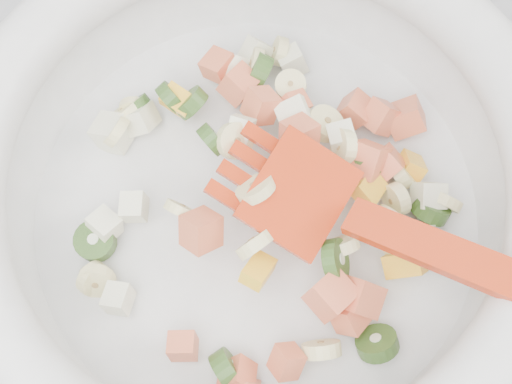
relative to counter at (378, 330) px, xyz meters
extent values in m
cube|color=#95959A|center=(0.00, 0.00, 0.00)|extent=(2.00, 0.60, 0.90)
cylinder|color=silver|center=(-0.16, 0.02, 0.46)|extent=(0.32, 0.32, 0.02)
torus|color=silver|center=(-0.16, 0.02, 0.53)|extent=(0.40, 0.40, 0.04)
cylinder|color=#F6F1A4|center=(-0.07, -0.03, 0.49)|extent=(0.03, 0.03, 0.04)
cylinder|color=#F6F1A4|center=(-0.06, 0.03, 0.48)|extent=(0.03, 0.04, 0.03)
cylinder|color=#F6F1A4|center=(-0.07, 0.00, 0.49)|extent=(0.02, 0.03, 0.03)
cylinder|color=#F6F1A4|center=(-0.24, 0.10, 0.48)|extent=(0.03, 0.02, 0.03)
cylinder|color=#F6F1A4|center=(-0.07, -0.01, 0.48)|extent=(0.03, 0.03, 0.03)
cylinder|color=#F6F1A4|center=(-0.16, 0.01, 0.52)|extent=(0.04, 0.03, 0.03)
cylinder|color=#F6F1A4|center=(-0.10, 0.04, 0.50)|extent=(0.02, 0.04, 0.04)
cylinder|color=#F6F1A4|center=(-0.12, 0.10, 0.49)|extent=(0.02, 0.02, 0.02)
cylinder|color=#F6F1A4|center=(-0.27, -0.02, 0.48)|extent=(0.03, 0.02, 0.03)
cylinder|color=#F6F1A4|center=(-0.24, 0.10, 0.48)|extent=(0.03, 0.04, 0.03)
cylinder|color=#F6F1A4|center=(-0.15, 0.12, 0.49)|extent=(0.02, 0.03, 0.04)
cylinder|color=#F6F1A4|center=(-0.03, 0.00, 0.48)|extent=(0.03, 0.03, 0.04)
cylinder|color=#F6F1A4|center=(-0.13, 0.13, 0.48)|extent=(0.02, 0.03, 0.03)
cylinder|color=#F6F1A4|center=(-0.11, -0.03, 0.49)|extent=(0.03, 0.02, 0.03)
cylinder|color=#F6F1A4|center=(-0.21, 0.01, 0.50)|extent=(0.03, 0.02, 0.03)
cylinder|color=#F6F1A4|center=(-0.17, -0.02, 0.51)|extent=(0.03, 0.03, 0.03)
cylinder|color=#F6F1A4|center=(-0.17, 0.05, 0.51)|extent=(0.03, 0.03, 0.03)
cylinder|color=#F6F1A4|center=(-0.27, -0.02, 0.48)|extent=(0.03, 0.02, 0.03)
cylinder|color=#F6F1A4|center=(-0.25, 0.08, 0.49)|extent=(0.02, 0.03, 0.03)
cylinder|color=#F6F1A4|center=(-0.13, -0.09, 0.49)|extent=(0.03, 0.02, 0.04)
cylinder|color=#F6F1A4|center=(-0.10, 0.06, 0.49)|extent=(0.03, 0.03, 0.02)
cylinder|color=#F6F1A4|center=(-0.13, 0.04, 0.51)|extent=(0.03, 0.03, 0.03)
cube|color=#DD6D45|center=(-0.10, -0.06, 0.49)|extent=(0.04, 0.03, 0.04)
cube|color=#DD6D45|center=(-0.22, -0.07, 0.48)|extent=(0.02, 0.02, 0.02)
cube|color=#DD6D45|center=(-0.20, -0.01, 0.51)|extent=(0.03, 0.04, 0.03)
cube|color=#DD6D45|center=(-0.17, 0.12, 0.49)|extent=(0.03, 0.03, 0.02)
cube|color=#DD6D45|center=(-0.07, 0.03, 0.49)|extent=(0.04, 0.03, 0.03)
cube|color=#DD6D45|center=(-0.16, -0.09, 0.49)|extent=(0.03, 0.02, 0.03)
cube|color=#DD6D45|center=(-0.11, -0.07, 0.48)|extent=(0.03, 0.03, 0.03)
cube|color=#DD6D45|center=(-0.06, 0.07, 0.49)|extent=(0.03, 0.03, 0.03)
cube|color=#DD6D45|center=(-0.08, 0.03, 0.50)|extent=(0.04, 0.04, 0.04)
cube|color=#DD6D45|center=(-0.15, 0.08, 0.50)|extent=(0.03, 0.03, 0.03)
cube|color=#DD6D45|center=(-0.13, 0.08, 0.50)|extent=(0.03, 0.02, 0.03)
cube|color=#DD6D45|center=(-0.16, 0.10, 0.49)|extent=(0.03, 0.03, 0.03)
cube|color=#DD6D45|center=(-0.19, -0.10, 0.48)|extent=(0.03, 0.03, 0.03)
cube|color=#DD6D45|center=(-0.08, 0.08, 0.48)|extent=(0.03, 0.03, 0.03)
cube|color=#DD6D45|center=(-0.04, 0.07, 0.48)|extent=(0.03, 0.03, 0.04)
cube|color=#DD6D45|center=(-0.13, 0.05, 0.51)|extent=(0.03, 0.03, 0.03)
cube|color=#DD6D45|center=(-0.12, -0.06, 0.50)|extent=(0.04, 0.03, 0.03)
cylinder|color=#518D2F|center=(-0.14, 0.11, 0.49)|extent=(0.03, 0.04, 0.04)
cylinder|color=#518D2F|center=(-0.05, -0.02, 0.48)|extent=(0.03, 0.02, 0.03)
cylinder|color=#518D2F|center=(-0.10, -0.09, 0.48)|extent=(0.03, 0.03, 0.03)
cylinder|color=#518D2F|center=(-0.19, -0.09, 0.48)|extent=(0.03, 0.04, 0.04)
cylinder|color=#518D2F|center=(-0.12, -0.04, 0.50)|extent=(0.02, 0.04, 0.04)
cylinder|color=#518D2F|center=(-0.23, 0.10, 0.48)|extent=(0.03, 0.03, 0.03)
cylinder|color=#518D2F|center=(-0.04, -0.01, 0.48)|extent=(0.03, 0.03, 0.03)
cylinder|color=#518D2F|center=(-0.27, 0.00, 0.48)|extent=(0.04, 0.04, 0.02)
cylinder|color=#518D2F|center=(-0.20, 0.10, 0.49)|extent=(0.03, 0.03, 0.03)
cylinder|color=#518D2F|center=(-0.21, 0.10, 0.49)|extent=(0.03, 0.03, 0.03)
cylinder|color=#518D2F|center=(-0.18, 0.06, 0.51)|extent=(0.02, 0.03, 0.03)
cylinder|color=#518D2F|center=(-0.08, 0.03, 0.50)|extent=(0.03, 0.03, 0.03)
cube|color=white|center=(-0.26, -0.04, 0.48)|extent=(0.02, 0.02, 0.02)
cube|color=white|center=(-0.10, 0.05, 0.50)|extent=(0.02, 0.02, 0.02)
cube|color=white|center=(-0.16, 0.12, 0.48)|extent=(0.03, 0.03, 0.04)
cube|color=white|center=(-0.26, 0.01, 0.49)|extent=(0.03, 0.03, 0.02)
cube|color=white|center=(-0.16, 0.06, 0.51)|extent=(0.02, 0.03, 0.03)
cube|color=white|center=(-0.04, 0.00, 0.49)|extent=(0.02, 0.02, 0.03)
cube|color=white|center=(-0.24, 0.02, 0.49)|extent=(0.02, 0.02, 0.02)
cube|color=white|center=(-0.23, 0.09, 0.48)|extent=(0.03, 0.03, 0.03)
cube|color=white|center=(-0.12, 0.07, 0.50)|extent=(0.03, 0.03, 0.03)
cube|color=white|center=(-0.12, 0.13, 0.48)|extent=(0.03, 0.02, 0.03)
cube|color=white|center=(-0.25, 0.08, 0.48)|extent=(0.03, 0.03, 0.03)
cube|color=white|center=(-0.06, -0.02, 0.48)|extent=(0.03, 0.03, 0.03)
cube|color=white|center=(-0.14, 0.14, 0.48)|extent=(0.03, 0.03, 0.03)
cube|color=yellow|center=(-0.17, -0.04, 0.50)|extent=(0.03, 0.03, 0.02)
cube|color=yellow|center=(-0.07, -0.04, 0.49)|extent=(0.03, 0.02, 0.03)
cube|color=yellow|center=(-0.05, 0.03, 0.48)|extent=(0.02, 0.03, 0.03)
cube|color=yellow|center=(-0.20, 0.10, 0.49)|extent=(0.03, 0.03, 0.02)
cube|color=yellow|center=(-0.08, 0.01, 0.49)|extent=(0.03, 0.03, 0.02)
cube|color=#B82E10|center=(-0.13, 0.00, 0.52)|extent=(0.09, 0.09, 0.03)
cube|color=#B82E10|center=(-0.15, 0.05, 0.52)|extent=(0.03, 0.03, 0.01)
cube|color=#B82E10|center=(-0.16, 0.03, 0.52)|extent=(0.03, 0.03, 0.01)
cube|color=#B82E10|center=(-0.17, 0.02, 0.52)|extent=(0.03, 0.03, 0.01)
cube|color=#B82E10|center=(-0.18, 0.01, 0.52)|extent=(0.03, 0.03, 0.01)
camera|label=1|loc=(-0.18, -0.16, 0.94)|focal=50.00mm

